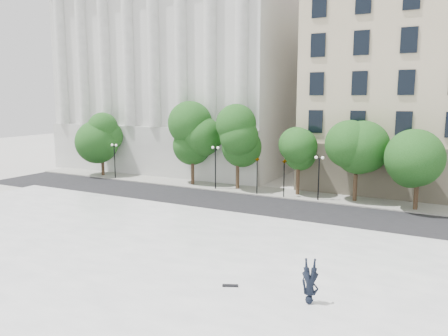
% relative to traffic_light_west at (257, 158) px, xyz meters
% --- Properties ---
extents(ground, '(160.00, 160.00, 0.00)m').
position_rel_traffic_light_west_xyz_m(ground, '(0.55, -22.30, -3.65)').
color(ground, beige).
rests_on(ground, ground).
extents(plaza, '(44.00, 22.00, 0.45)m').
position_rel_traffic_light_west_xyz_m(plaza, '(0.55, -19.30, -3.43)').
color(plaza, white).
rests_on(plaza, ground).
extents(street, '(60.00, 8.00, 0.02)m').
position_rel_traffic_light_west_xyz_m(street, '(0.55, -4.30, -3.64)').
color(street, black).
rests_on(street, ground).
extents(far_sidewalk, '(60.00, 4.00, 0.12)m').
position_rel_traffic_light_west_xyz_m(far_sidewalk, '(0.55, 1.70, -3.59)').
color(far_sidewalk, '#9D9B91').
rests_on(far_sidewalk, ground).
extents(building_west, '(31.50, 27.65, 25.60)m').
position_rel_traffic_light_west_xyz_m(building_west, '(-16.45, 16.27, 9.24)').
color(building_west, silver).
rests_on(building_west, ground).
extents(traffic_light_west, '(0.53, 1.66, 4.16)m').
position_rel_traffic_light_west_xyz_m(traffic_light_west, '(0.00, 0.00, 0.00)').
color(traffic_light_west, black).
rests_on(traffic_light_west, ground).
extents(traffic_light_east, '(0.61, 1.77, 4.20)m').
position_rel_traffic_light_west_xyz_m(traffic_light_east, '(2.75, 0.00, 0.05)').
color(traffic_light_east, black).
rests_on(traffic_light_east, ground).
extents(person_lying, '(1.21, 2.15, 0.55)m').
position_rel_traffic_light_west_xyz_m(person_lying, '(11.54, -20.67, -2.92)').
color(person_lying, black).
rests_on(person_lying, plaza).
extents(skateboard, '(0.77, 0.48, 0.08)m').
position_rel_traffic_light_west_xyz_m(skateboard, '(7.68, -20.75, -3.16)').
color(skateboard, black).
rests_on(skateboard, plaza).
extents(street_trees, '(39.23, 5.03, 7.71)m').
position_rel_traffic_light_west_xyz_m(street_trees, '(-1.82, 1.25, 1.42)').
color(street_trees, '#382619').
rests_on(street_trees, ground).
extents(lamp_posts, '(37.58, 0.28, 4.52)m').
position_rel_traffic_light_west_xyz_m(lamp_posts, '(0.42, 0.30, -0.69)').
color(lamp_posts, black).
rests_on(lamp_posts, ground).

